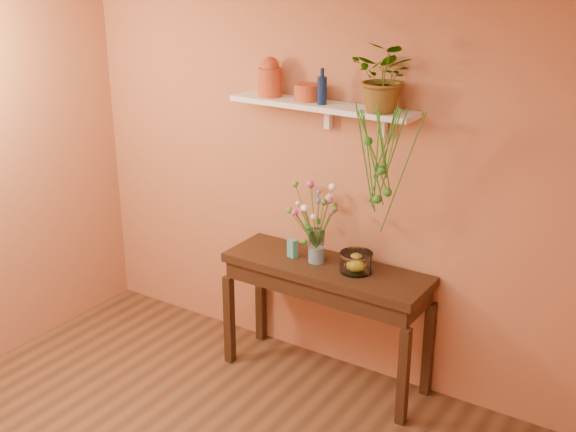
{
  "coord_description": "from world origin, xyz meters",
  "views": [
    {
      "loc": [
        2.41,
        -2.18,
        2.91
      ],
      "look_at": [
        0.0,
        1.55,
        1.25
      ],
      "focal_mm": 45.71,
      "sensor_mm": 36.0,
      "label": 1
    }
  ],
  "objects_px": {
    "blue_bottle": "(322,90)",
    "glass_bowl": "(356,263)",
    "sideboard": "(326,282)",
    "spider_plant": "(385,77)",
    "bouquet": "(316,208)",
    "terracotta_jug": "(270,78)",
    "glass_vase": "(316,248)"
  },
  "relations": [
    {
      "from": "blue_bottle",
      "to": "glass_vase",
      "type": "relative_size",
      "value": 0.99
    },
    {
      "from": "terracotta_jug",
      "to": "bouquet",
      "type": "bearing_deg",
      "value": -14.29
    },
    {
      "from": "blue_bottle",
      "to": "bouquet",
      "type": "height_order",
      "value": "blue_bottle"
    },
    {
      "from": "terracotta_jug",
      "to": "bouquet",
      "type": "distance_m",
      "value": 0.92
    },
    {
      "from": "blue_bottle",
      "to": "glass_bowl",
      "type": "xyz_separation_m",
      "value": [
        0.32,
        -0.07,
        -1.1
      ]
    },
    {
      "from": "blue_bottle",
      "to": "spider_plant",
      "type": "bearing_deg",
      "value": 1.26
    },
    {
      "from": "blue_bottle",
      "to": "glass_bowl",
      "type": "relative_size",
      "value": 1.05
    },
    {
      "from": "sideboard",
      "to": "terracotta_jug",
      "type": "distance_m",
      "value": 1.43
    },
    {
      "from": "sideboard",
      "to": "blue_bottle",
      "type": "bearing_deg",
      "value": 140.25
    },
    {
      "from": "sideboard",
      "to": "terracotta_jug",
      "type": "height_order",
      "value": "terracotta_jug"
    },
    {
      "from": "sideboard",
      "to": "spider_plant",
      "type": "relative_size",
      "value": 3.35
    },
    {
      "from": "sideboard",
      "to": "glass_vase",
      "type": "bearing_deg",
      "value": 175.52
    },
    {
      "from": "bouquet",
      "to": "terracotta_jug",
      "type": "bearing_deg",
      "value": 165.71
    },
    {
      "from": "bouquet",
      "to": "blue_bottle",
      "type": "bearing_deg",
      "value": 97.64
    },
    {
      "from": "blue_bottle",
      "to": "glass_bowl",
      "type": "height_order",
      "value": "blue_bottle"
    },
    {
      "from": "spider_plant",
      "to": "glass_bowl",
      "type": "xyz_separation_m",
      "value": [
        -0.11,
        -0.08,
        -1.22
      ]
    },
    {
      "from": "blue_bottle",
      "to": "glass_bowl",
      "type": "distance_m",
      "value": 1.15
    },
    {
      "from": "spider_plant",
      "to": "glass_vase",
      "type": "bearing_deg",
      "value": -167.09
    },
    {
      "from": "terracotta_jug",
      "to": "glass_bowl",
      "type": "distance_m",
      "value": 1.36
    },
    {
      "from": "glass_vase",
      "to": "blue_bottle",
      "type": "bearing_deg",
      "value": 106.44
    },
    {
      "from": "bouquet",
      "to": "glass_bowl",
      "type": "distance_m",
      "value": 0.45
    },
    {
      "from": "glass_bowl",
      "to": "blue_bottle",
      "type": "bearing_deg",
      "value": 167.47
    },
    {
      "from": "spider_plant",
      "to": "terracotta_jug",
      "type": "bearing_deg",
      "value": 178.51
    },
    {
      "from": "bouquet",
      "to": "glass_bowl",
      "type": "bearing_deg",
      "value": 1.17
    },
    {
      "from": "spider_plant",
      "to": "glass_bowl",
      "type": "bearing_deg",
      "value": -143.5
    },
    {
      "from": "bouquet",
      "to": "spider_plant",
      "type": "bearing_deg",
      "value": 11.73
    },
    {
      "from": "terracotta_jug",
      "to": "glass_vase",
      "type": "xyz_separation_m",
      "value": [
        0.45,
        -0.12,
        -1.09
      ]
    },
    {
      "from": "bouquet",
      "to": "glass_bowl",
      "type": "xyz_separation_m",
      "value": [
        0.31,
        0.01,
        -0.32
      ]
    },
    {
      "from": "sideboard",
      "to": "terracotta_jug",
      "type": "relative_size",
      "value": 5.43
    },
    {
      "from": "sideboard",
      "to": "spider_plant",
      "type": "distance_m",
      "value": 1.45
    },
    {
      "from": "terracotta_jug",
      "to": "blue_bottle",
      "type": "distance_m",
      "value": 0.42
    },
    {
      "from": "spider_plant",
      "to": "bouquet",
      "type": "xyz_separation_m",
      "value": [
        -0.42,
        -0.09,
        -0.9
      ]
    }
  ]
}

